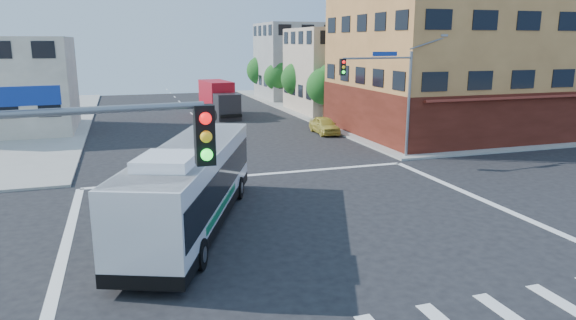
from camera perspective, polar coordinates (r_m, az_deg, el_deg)
name	(u,v)px	position (r m, az deg, el deg)	size (l,w,h in m)	color
ground	(311,231)	(21.37, 2.61, -7.84)	(120.00, 120.00, 0.00)	black
sidewalk_ne	(476,103)	(68.61, 20.13, 5.94)	(50.00, 50.00, 0.15)	#9A968F
corner_building_ne	(458,63)	(45.99, 18.40, 10.24)	(18.10, 15.44, 14.00)	#D18F4B
building_east_near	(348,70)	(57.97, 6.69, 9.88)	(12.06, 10.06, 9.00)	#C3B095
building_east_far	(305,61)	(70.91, 1.93, 10.92)	(12.06, 10.06, 10.00)	#9E9F9A
signal_mast_ne	(387,84)	(33.55, 10.99, 8.31)	(7.91, 1.13, 8.07)	gray
street_tree_a	(326,84)	(50.47, 4.23, 8.43)	(3.60, 3.60, 5.53)	#352113
street_tree_b	(299,77)	(57.93, 1.23, 9.21)	(3.80, 3.80, 5.79)	#352113
street_tree_c	(278,75)	(65.54, -1.10, 9.40)	(3.40, 3.40, 5.29)	#352113
street_tree_d	(262,69)	(73.20, -2.95, 10.10)	(4.00, 4.00, 6.03)	#352113
transit_bus	(192,185)	(21.55, -10.64, -2.71)	(7.26, 12.84, 3.77)	black
box_truck	(219,100)	(53.94, -7.68, 6.67)	(3.06, 8.16, 3.59)	black
parked_car	(324,125)	(43.47, 4.08, 3.87)	(1.68, 4.18, 1.42)	gold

